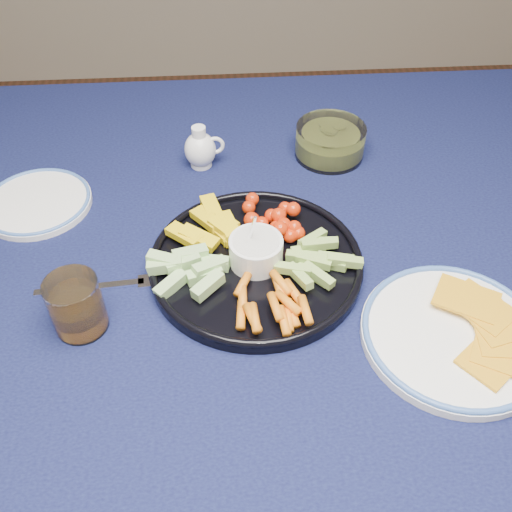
{
  "coord_description": "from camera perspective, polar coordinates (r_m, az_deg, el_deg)",
  "views": [
    {
      "loc": [
        0.01,
        -0.67,
        1.38
      ],
      "look_at": [
        0.05,
        -0.06,
        0.77
      ],
      "focal_mm": 40.0,
      "sensor_mm": 36.0,
      "label": 1
    }
  ],
  "objects": [
    {
      "name": "dining_table",
      "position": [
        0.98,
        -3.29,
        -2.15
      ],
      "size": [
        1.67,
        1.07,
        0.75
      ],
      "color": "#492A18",
      "rests_on": "ground"
    },
    {
      "name": "crudite_platter",
      "position": [
        0.86,
        -0.11,
        -0.41
      ],
      "size": [
        0.32,
        0.32,
        0.1
      ],
      "color": "black",
      "rests_on": "dining_table"
    },
    {
      "name": "creamer_pitcher",
      "position": [
        1.06,
        -5.56,
        10.6
      ],
      "size": [
        0.07,
        0.06,
        0.08
      ],
      "color": "white",
      "rests_on": "dining_table"
    },
    {
      "name": "pickle_bowl",
      "position": [
        1.09,
        7.4,
        11.17
      ],
      "size": [
        0.13,
        0.13,
        0.06
      ],
      "color": "silver",
      "rests_on": "dining_table"
    },
    {
      "name": "cheese_plate",
      "position": [
        0.82,
        19.22,
        -7.29
      ],
      "size": [
        0.25,
        0.25,
        0.03
      ],
      "color": "white",
      "rests_on": "dining_table"
    },
    {
      "name": "juice_tumbler",
      "position": [
        0.81,
        -17.44,
        -4.98
      ],
      "size": [
        0.07,
        0.07,
        0.09
      ],
      "color": "silver",
      "rests_on": "dining_table"
    },
    {
      "name": "fork_left",
      "position": [
        0.87,
        -14.23,
        -2.87
      ],
      "size": [
        0.19,
        0.03,
        0.0
      ],
      "color": "white",
      "rests_on": "dining_table"
    },
    {
      "name": "side_plate_extra",
      "position": [
        1.04,
        -21.04,
        5.04
      ],
      "size": [
        0.18,
        0.18,
        0.02
      ],
      "color": "white",
      "rests_on": "dining_table"
    }
  ]
}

